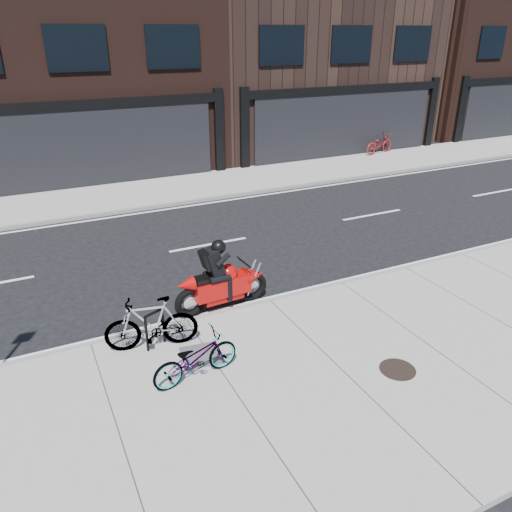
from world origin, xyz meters
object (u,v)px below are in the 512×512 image
bicycle_rear (151,323)px  bike_rack (155,326)px  manhole_cover (398,369)px  bicycle_front (195,358)px  utility_grate (202,355)px  motorcycle (226,280)px  bicycle_far (379,144)px

bicycle_rear → bike_rack: bearing=102.2°
bicycle_rear → manhole_cover: bearing=67.4°
bicycle_front → utility_grate: bearing=-36.8°
bicycle_rear → motorcycle: motorcycle is taller
bike_rack → bicycle_front: 1.32m
bicycle_far → motorcycle: bearing=115.8°
bicycle_front → utility_grate: 0.79m
bicycle_front → utility_grate: (0.31, 0.59, -0.42)m
bicycle_front → motorcycle: bearing=-42.8°
bicycle_front → motorcycle: size_ratio=0.72×
bicycle_front → bicycle_rear: bearing=10.1°
bike_rack → bicycle_rear: 0.10m
bicycle_rear → bicycle_front: bearing=31.2°
bicycle_front → manhole_cover: size_ratio=2.48×
motorcycle → bicycle_far: bearing=36.3°
bicycle_far → manhole_cover: bicycle_far is taller
motorcycle → utility_grate: bearing=-129.3°
utility_grate → manhole_cover: bearing=-32.8°
bike_rack → bicycle_far: 18.69m
bicycle_front → bicycle_far: 19.23m
bicycle_far → utility_grate: size_ratio=2.49×
manhole_cover → bicycle_front: bearing=157.6°
utility_grate → bicycle_rear: bearing=137.6°
bicycle_rear → manhole_cover: size_ratio=2.71×
bike_rack → bicycle_front: (0.37, -1.27, -0.03)m
motorcycle → bicycle_far: size_ratio=1.22×
motorcycle → bicycle_front: bearing=-127.4°
motorcycle → bicycle_rear: bearing=-156.3°
bike_rack → bicycle_front: size_ratio=0.48×
bike_rack → utility_grate: bearing=-45.0°
bicycle_rear → motorcycle: size_ratio=0.78×
bicycle_rear → utility_grate: size_ratio=2.38×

